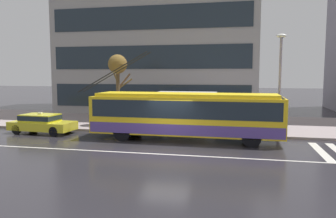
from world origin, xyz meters
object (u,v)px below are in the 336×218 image
trolleybus (186,114)px  pedestrian_at_shelter (191,105)px  pedestrian_approaching_curb (254,110)px  street_lamp (280,75)px  bus_shelter (187,101)px  pedestrian_walking_past (174,105)px  street_tree_bare (118,68)px  taxi_queued_behind_bus (42,123)px

trolleybus → pedestrian_at_shelter: size_ratio=6.32×
pedestrian_approaching_curb → street_lamp: bearing=-0.5°
pedestrian_approaching_curb → bus_shelter: bearing=162.9°
bus_shelter → pedestrian_walking_past: bearing=149.9°
street_tree_bare → taxi_queued_behind_bus: bearing=-135.3°
street_tree_bare → pedestrian_walking_past: bearing=-2.7°
taxi_queued_behind_bus → pedestrian_walking_past: bearing=24.2°
taxi_queued_behind_bus → pedestrian_walking_past: size_ratio=2.17×
street_lamp → bus_shelter: bearing=167.0°
pedestrian_approaching_curb → pedestrian_walking_past: bearing=160.2°
pedestrian_approaching_curb → street_lamp: size_ratio=0.31×
trolleybus → street_tree_bare: bearing=144.1°
pedestrian_at_shelter → pedestrian_walking_past: pedestrian_walking_past is taller
trolleybus → street_tree_bare: (-5.80, 4.20, 2.85)m
bus_shelter → pedestrian_at_shelter: bus_shelter is taller
bus_shelter → pedestrian_at_shelter: 1.12m
pedestrian_at_shelter → pedestrian_approaching_curb: 4.91m
trolleybus → street_tree_bare: 7.71m
bus_shelter → street_lamp: size_ratio=0.65×
pedestrian_approaching_curb → street_lamp: (1.51, -0.01, 2.16)m
street_lamp → street_tree_bare: bearing=169.0°
taxi_queued_behind_bus → trolleybus: bearing=-1.8°
trolleybus → pedestrian_at_shelter: (-0.32, 4.42, 0.12)m
pedestrian_walking_past → taxi_queued_behind_bus: bearing=-155.8°
trolleybus → pedestrian_walking_past: trolleybus is taller
pedestrian_at_shelter → street_tree_bare: size_ratio=0.38×
bus_shelter → street_lamp: 6.34m
pedestrian_walking_past → trolleybus: bearing=-69.2°
taxi_queued_behind_bus → pedestrian_approaching_curb: bearing=7.1°
trolleybus → pedestrian_at_shelter: trolleybus is taller
pedestrian_at_shelter → pedestrian_walking_past: size_ratio=0.98×
pedestrian_at_shelter → pedestrian_approaching_curb: size_ratio=1.02×
street_lamp → street_tree_bare: (-11.28, 2.19, 0.56)m
taxi_queued_behind_bus → street_tree_bare: (3.94, 3.89, 3.69)m
taxi_queued_behind_bus → bus_shelter: 9.88m
trolleybus → taxi_queued_behind_bus: (-9.74, 0.31, -0.84)m
bus_shelter → pedestrian_walking_past: 1.28m
trolleybus → street_tree_bare: street_tree_bare is taller
trolleybus → street_lamp: bearing=20.2°
pedestrian_walking_past → street_lamp: street_lamp is taller
trolleybus → street_tree_bare: size_ratio=2.37×
trolleybus → pedestrian_walking_past: bearing=110.8°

